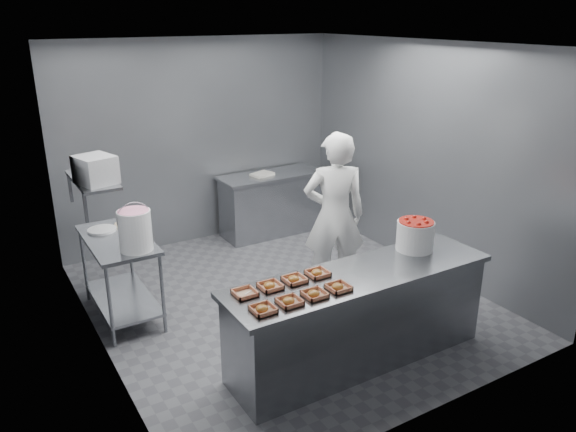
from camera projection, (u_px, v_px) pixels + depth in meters
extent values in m
plane|color=#4C4C51|center=(284.00, 300.00, 6.40)|extent=(4.50, 4.50, 0.00)
plane|color=white|center=(284.00, 44.00, 5.45)|extent=(4.50, 4.50, 0.00)
cube|color=slate|center=(201.00, 142.00, 7.74)|extent=(4.00, 0.04, 2.80)
cube|color=slate|center=(89.00, 215.00, 4.96)|extent=(0.04, 4.50, 2.80)
cube|color=slate|center=(424.00, 158.00, 6.89)|extent=(0.04, 4.50, 2.80)
cube|color=slate|center=(361.00, 275.00, 5.02)|extent=(2.60, 0.70, 0.05)
cube|color=slate|center=(359.00, 319.00, 5.17)|extent=(2.50, 0.64, 0.85)
cube|color=slate|center=(117.00, 240.00, 5.79)|extent=(0.60, 1.20, 0.04)
cube|color=slate|center=(124.00, 298.00, 6.02)|extent=(0.56, 1.15, 0.03)
cylinder|color=slate|center=(110.00, 307.00, 5.36)|extent=(0.04, 0.04, 0.88)
cylinder|color=slate|center=(163.00, 294.00, 5.61)|extent=(0.04, 0.04, 0.88)
cylinder|color=slate|center=(84.00, 264.00, 6.26)|extent=(0.04, 0.04, 0.88)
cylinder|color=slate|center=(131.00, 255.00, 6.51)|extent=(0.04, 0.04, 0.88)
cube|color=slate|center=(271.00, 176.00, 8.07)|extent=(1.50, 0.60, 0.05)
cube|color=slate|center=(271.00, 205.00, 8.22)|extent=(1.44, 0.55, 0.85)
cube|color=slate|center=(92.00, 180.00, 5.48)|extent=(0.35, 0.90, 0.03)
cube|color=tan|center=(263.00, 309.00, 4.35)|extent=(0.18, 0.18, 0.04)
cube|color=white|center=(267.00, 308.00, 4.39)|extent=(0.10, 0.06, 0.00)
ellipsoid|color=#BD832F|center=(262.00, 309.00, 4.34)|extent=(0.10, 0.10, 0.05)
cube|color=tan|center=(290.00, 302.00, 4.47)|extent=(0.18, 0.18, 0.04)
cube|color=white|center=(293.00, 301.00, 4.50)|extent=(0.10, 0.06, 0.00)
ellipsoid|color=#BD832F|center=(288.00, 301.00, 4.46)|extent=(0.10, 0.10, 0.05)
cube|color=tan|center=(315.00, 294.00, 4.58)|extent=(0.18, 0.18, 0.04)
cube|color=white|center=(318.00, 293.00, 4.62)|extent=(0.10, 0.06, 0.00)
ellipsoid|color=#BD832F|center=(314.00, 293.00, 4.58)|extent=(0.10, 0.10, 0.05)
cube|color=tan|center=(339.00, 287.00, 4.70)|extent=(0.18, 0.18, 0.04)
cube|color=white|center=(342.00, 286.00, 4.74)|extent=(0.10, 0.06, 0.00)
ellipsoid|color=#BD832F|center=(338.00, 287.00, 4.69)|extent=(0.10, 0.10, 0.05)
cube|color=tan|center=(245.00, 293.00, 4.60)|extent=(0.18, 0.18, 0.04)
cube|color=white|center=(249.00, 292.00, 4.64)|extent=(0.10, 0.06, 0.00)
cube|color=tan|center=(270.00, 286.00, 4.72)|extent=(0.18, 0.18, 0.04)
cube|color=white|center=(274.00, 285.00, 4.76)|extent=(0.10, 0.06, 0.00)
ellipsoid|color=#BD832F|center=(269.00, 285.00, 4.71)|extent=(0.10, 0.10, 0.05)
cube|color=tan|center=(295.00, 280.00, 4.84)|extent=(0.18, 0.18, 0.04)
cube|color=white|center=(298.00, 279.00, 4.87)|extent=(0.10, 0.06, 0.00)
ellipsoid|color=#BD832F|center=(294.00, 279.00, 4.83)|extent=(0.10, 0.10, 0.05)
cube|color=tan|center=(318.00, 273.00, 4.95)|extent=(0.18, 0.18, 0.04)
cube|color=white|center=(321.00, 273.00, 4.99)|extent=(0.10, 0.06, 0.00)
ellipsoid|color=#BD832F|center=(317.00, 273.00, 4.94)|extent=(0.10, 0.10, 0.05)
imported|color=white|center=(334.00, 216.00, 6.25)|extent=(0.82, 0.70, 1.91)
cylinder|color=white|center=(415.00, 236.00, 5.45)|extent=(0.36, 0.36, 0.29)
cylinder|color=red|center=(416.00, 223.00, 5.41)|extent=(0.34, 0.34, 0.04)
cylinder|color=white|center=(135.00, 231.00, 5.43)|extent=(0.32, 0.32, 0.40)
cylinder|color=pink|center=(133.00, 211.00, 5.36)|extent=(0.30, 0.30, 0.02)
torus|color=slate|center=(134.00, 219.00, 5.38)|extent=(0.34, 0.01, 0.34)
cylinder|color=white|center=(102.00, 230.00, 5.96)|extent=(0.38, 0.38, 0.02)
cube|color=#CCB28C|center=(122.00, 225.00, 6.10)|extent=(0.19, 0.18, 0.02)
cube|color=gray|center=(95.00, 170.00, 5.27)|extent=(0.39, 0.42, 0.26)
cube|color=silver|center=(262.00, 174.00, 7.99)|extent=(0.35, 0.29, 0.04)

